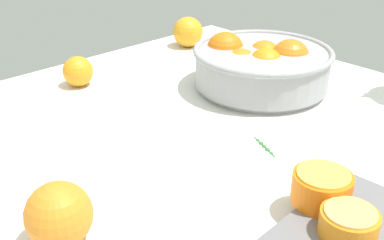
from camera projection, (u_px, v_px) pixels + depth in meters
ground_plane at (192, 171)px, 74.60cm from camera, size 117.11×107.59×3.00cm
fruit_bowl at (261, 66)px, 98.35cm from camera, size 28.80×28.80×11.03cm
cutting_board at (348, 240)px, 56.29cm from camera, size 25.55×15.26×2.30cm
orange_half_0 at (350, 222)px, 54.93cm from camera, size 6.86×6.86×3.33cm
orange_half_1 at (322, 187)px, 60.38cm from camera, size 7.67×7.67×4.27cm
loose_orange_0 at (59, 215)px, 55.94cm from camera, size 8.14×8.14×8.14cm
loose_orange_1 at (188, 32)px, 124.38cm from camera, size 7.89×7.89×7.89cm
loose_orange_4 at (78, 71)px, 100.54cm from camera, size 6.47×6.47×6.47cm
herb_sprig_0 at (264, 145)px, 78.25cm from camera, size 2.88×6.51×0.88cm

